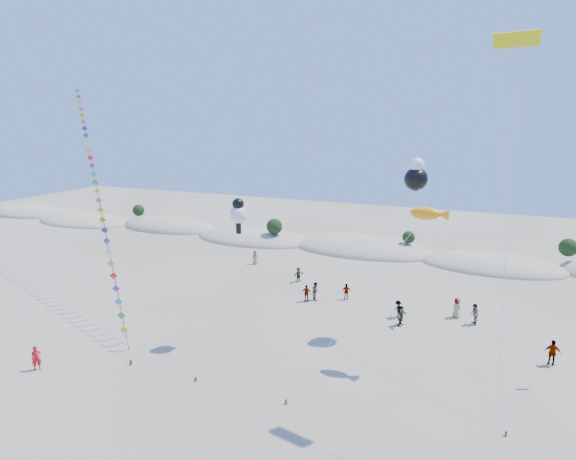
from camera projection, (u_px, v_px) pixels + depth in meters
The scene contains 8 objects.
dune_ridge at pixel (370, 250), 63.58m from camera, with size 145.30×11.49×5.57m.
kite_train at pixel (96, 184), 46.69m from camera, with size 25.27×21.38×21.19m.
fish_kite at pixel (429, 214), 32.23m from camera, with size 7.95×9.40×11.17m.
cartoon_kite_low at pixel (238, 213), 35.75m from camera, with size 1.32×7.53×11.23m.
cartoon_kite_high at pixel (416, 176), 36.88m from camera, with size 8.41×12.81×14.09m.
parafoil_kite at pixel (516, 47), 25.39m from camera, with size 2.38×10.97×21.45m.
flyer_foreground at pixel (36, 358), 33.05m from camera, with size 0.63×0.42×1.74m, color red.
beachgoers at pixel (402, 305), 42.56m from camera, with size 37.31×14.00×1.86m.
Camera 1 is at (15.46, -15.51, 16.84)m, focal length 30.00 mm.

